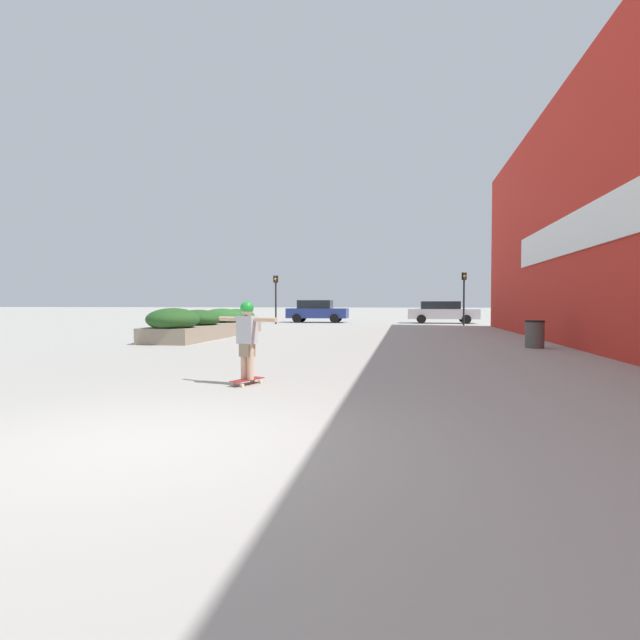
% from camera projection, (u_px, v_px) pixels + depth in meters
% --- Properties ---
extents(ground_plane, '(300.00, 300.00, 0.00)m').
position_uv_depth(ground_plane, '(145.00, 444.00, 4.85)').
color(ground_plane, '#A3A099').
extents(building_wall_right, '(0.67, 33.69, 8.48)m').
position_uv_depth(building_wall_right, '(615.00, 192.00, 12.80)').
color(building_wall_right, red).
rests_on(building_wall_right, ground_plane).
extents(planter_box, '(1.85, 8.73, 1.20)m').
position_uv_depth(planter_box, '(209.00, 324.00, 20.12)').
color(planter_box, gray).
rests_on(planter_box, ground_plane).
extents(skateboard, '(0.45, 0.69, 0.09)m').
position_uv_depth(skateboard, '(247.00, 381.00, 8.37)').
color(skateboard, maroon).
rests_on(skateboard, ground_plane).
extents(skateboarder, '(1.15, 0.55, 1.31)m').
position_uv_depth(skateboarder, '(247.00, 332.00, 8.34)').
color(skateboarder, tan).
rests_on(skateboarder, skateboard).
extents(trash_bin, '(0.58, 0.58, 0.84)m').
position_uv_depth(trash_bin, '(535.00, 334.00, 15.20)').
color(trash_bin, '#514C47').
rests_on(trash_bin, ground_plane).
extents(car_leftmost, '(4.69, 1.92, 1.49)m').
position_uv_depth(car_leftmost, '(442.00, 312.00, 33.85)').
color(car_leftmost, '#BCBCC1').
rests_on(car_leftmost, ground_plane).
extents(car_center_left, '(4.25, 1.93, 1.57)m').
position_uv_depth(car_center_left, '(317.00, 311.00, 35.31)').
color(car_center_left, navy).
rests_on(car_center_left, ground_plane).
extents(traffic_light_left, '(0.28, 0.30, 3.16)m').
position_uv_depth(traffic_light_left, '(276.00, 291.00, 32.45)').
color(traffic_light_left, black).
rests_on(traffic_light_left, ground_plane).
extents(traffic_light_right, '(0.28, 0.30, 3.24)m').
position_uv_depth(traffic_light_right, '(464.00, 289.00, 30.41)').
color(traffic_light_right, black).
rests_on(traffic_light_right, ground_plane).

